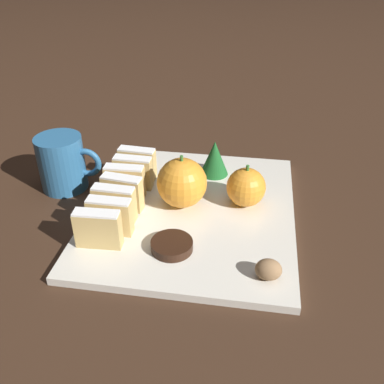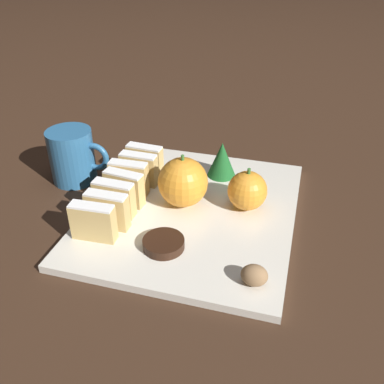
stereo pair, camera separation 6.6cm
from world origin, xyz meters
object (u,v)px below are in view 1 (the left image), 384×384
at_px(orange_far, 182,183).
at_px(coffee_mug, 63,163).
at_px(chocolate_cookie, 172,245).
at_px(walnut, 268,270).
at_px(orange_near, 246,187).

bearing_deg(orange_far, coffee_mug, 169.87).
bearing_deg(orange_far, chocolate_cookie, -87.15).
distance_m(orange_far, chocolate_cookie, 0.12).
bearing_deg(orange_far, walnut, -47.28).
bearing_deg(chocolate_cookie, orange_near, 53.94).
relative_size(orange_near, walnut, 2.05).
bearing_deg(orange_near, walnut, -77.10).
xyz_separation_m(walnut, coffee_mug, (-0.35, 0.19, 0.02)).
bearing_deg(walnut, coffee_mug, 151.96).
height_order(walnut, coffee_mug, coffee_mug).
xyz_separation_m(chocolate_cookie, coffee_mug, (-0.22, 0.15, 0.03)).
distance_m(orange_near, orange_far, 0.10).
height_order(orange_far, coffee_mug, orange_far).
bearing_deg(chocolate_cookie, orange_far, 92.85).
height_order(chocolate_cookie, coffee_mug, coffee_mug).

